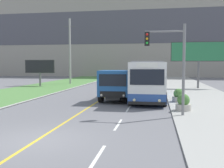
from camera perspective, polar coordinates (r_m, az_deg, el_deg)
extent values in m
plane|color=slate|center=(10.84, -16.10, -11.72)|extent=(300.00, 300.00, 0.00)
cube|color=gold|center=(10.84, -16.10, -11.70)|extent=(0.14, 140.00, 0.01)
cube|color=silver|center=(8.70, -3.21, -15.60)|extent=(0.12, 2.40, 0.01)
cube|color=silver|center=(13.04, 1.36, -8.81)|extent=(0.12, 2.40, 0.01)
cube|color=silver|center=(17.52, 3.55, -5.42)|extent=(0.12, 2.40, 0.01)
cube|color=silver|center=(22.05, 4.84, -3.41)|extent=(0.12, 2.40, 0.01)
cube|color=silver|center=(26.60, 5.68, -2.09)|extent=(0.12, 2.40, 0.01)
cube|color=silver|center=(31.16, 6.27, -1.16)|extent=(0.12, 2.40, 0.01)
cube|color=silver|center=(35.74, 6.72, -0.46)|extent=(0.12, 2.40, 0.01)
cube|color=silver|center=(40.32, 7.06, 0.08)|extent=(0.12, 2.40, 0.01)
cube|color=gray|center=(65.94, 5.75, 11.38)|extent=(80.00, 8.00, 22.17)
cube|color=#4C4C56|center=(62.04, 5.49, 12.34)|extent=(80.00, 0.04, 7.76)
cube|color=white|center=(20.37, 7.91, 0.69)|extent=(2.55, 5.82, 2.83)
cube|color=#2D519E|center=(20.46, 7.88, -2.29)|extent=(2.57, 5.84, 0.70)
cube|color=black|center=(20.35, 7.92, 1.89)|extent=(2.58, 5.35, 0.99)
cube|color=gray|center=(20.33, 7.95, 4.79)|extent=(2.17, 5.23, 0.08)
cube|color=white|center=(27.07, 8.36, 1.58)|extent=(2.55, 5.82, 2.83)
cube|color=#2D519E|center=(27.14, 8.34, -0.67)|extent=(2.57, 5.84, 0.70)
cube|color=black|center=(27.05, 8.37, 2.48)|extent=(2.58, 5.35, 0.99)
cube|color=gray|center=(27.04, 8.39, 4.66)|extent=(2.17, 5.23, 0.08)
cube|color=#474747|center=(23.72, 8.17, 1.20)|extent=(2.35, 0.90, 2.61)
cube|color=black|center=(17.42, 7.62, 1.49)|extent=(2.25, 0.04, 1.04)
cube|color=black|center=(17.58, 7.56, -4.19)|extent=(2.50, 0.06, 0.20)
sphere|color=#F4EAB2|center=(17.60, 4.86, -3.50)|extent=(0.20, 0.20, 0.20)
sphere|color=#F4EAB2|center=(17.54, 10.29, -3.58)|extent=(0.20, 0.20, 0.20)
cube|color=white|center=(17.40, 7.65, 4.16)|extent=(1.41, 0.04, 0.28)
cylinder|color=black|center=(18.94, 4.04, -3.17)|extent=(0.28, 1.00, 1.00)
cylinder|color=black|center=(18.86, 11.41, -3.27)|extent=(0.28, 1.00, 1.00)
cylinder|color=black|center=(22.39, 4.92, -2.01)|extent=(0.28, 1.00, 1.00)
cylinder|color=black|center=(22.32, 11.15, -2.10)|extent=(0.28, 1.00, 1.00)
cylinder|color=black|center=(27.79, 5.86, -0.79)|extent=(0.28, 1.00, 1.00)
cylinder|color=black|center=(27.73, 10.87, -0.85)|extent=(0.28, 1.00, 1.00)
cube|color=black|center=(22.46, 1.55, -2.12)|extent=(1.06, 6.69, 0.20)
cube|color=#235BA3|center=(20.29, 0.72, 0.23)|extent=(2.36, 2.49, 1.94)
cube|color=black|center=(19.03, 0.13, 0.83)|extent=(2.01, 0.04, 0.87)
cube|color=black|center=(19.11, 0.12, -2.29)|extent=(1.89, 0.06, 0.44)
sphere|color=silver|center=(19.26, -2.31, -2.45)|extent=(0.18, 0.18, 0.18)
sphere|color=silver|center=(18.99, 2.58, -2.55)|extent=(0.18, 0.18, 0.18)
cube|color=#B7931E|center=(23.79, 2.02, -1.37)|extent=(2.24, 3.96, 0.12)
cube|color=#B7931E|center=(23.91, -0.50, -0.13)|extent=(0.12, 3.96, 1.12)
cube|color=#B7931E|center=(23.63, 4.58, -0.20)|extent=(0.12, 3.96, 1.12)
cube|color=#B7931E|center=(21.85, 1.35, -0.55)|extent=(2.24, 0.12, 1.12)
cube|color=#B7931E|center=(25.64, 2.60, 0.16)|extent=(2.24, 0.12, 1.12)
cube|color=#B7931E|center=(21.81, 1.36, 1.23)|extent=(2.24, 0.12, 0.24)
cylinder|color=black|center=(20.34, -2.42, -2.59)|extent=(0.30, 1.04, 1.04)
cylinder|color=black|center=(20.00, 3.68, -2.71)|extent=(0.30, 1.04, 1.04)
cylinder|color=black|center=(24.16, -0.47, -1.49)|extent=(0.30, 1.04, 1.04)
cylinder|color=black|center=(23.87, 4.67, -1.57)|extent=(0.30, 1.04, 1.04)
cube|color=maroon|center=(41.41, 5.57, 0.88)|extent=(1.80, 4.30, 0.61)
cube|color=black|center=(41.49, 5.58, 1.76)|extent=(1.53, 2.37, 0.65)
cylinder|color=black|center=(40.21, 4.28, 0.52)|extent=(0.18, 0.62, 0.62)
cylinder|color=black|center=(40.09, 6.59, 0.50)|extent=(0.18, 0.62, 0.62)
cylinder|color=black|center=(42.77, 4.61, 0.75)|extent=(0.18, 0.62, 0.62)
cylinder|color=black|center=(42.66, 6.78, 0.72)|extent=(0.18, 0.62, 0.62)
cylinder|color=#9E9E99|center=(40.25, -9.13, 7.01)|extent=(0.28, 0.28, 9.78)
cylinder|color=#4C4C4C|center=(40.60, -9.20, 12.26)|extent=(1.80, 0.08, 0.08)
cylinder|color=slate|center=(15.28, 15.33, 2.82)|extent=(0.16, 0.16, 5.21)
cylinder|color=slate|center=(15.32, 11.32, 11.16)|extent=(2.20, 0.10, 0.10)
cube|color=black|center=(15.28, 7.65, 9.71)|extent=(0.28, 0.24, 0.80)
sphere|color=red|center=(15.18, 7.64, 10.66)|extent=(0.14, 0.14, 0.14)
sphere|color=orange|center=(15.15, 7.63, 9.76)|extent=(0.14, 0.14, 0.14)
sphere|color=green|center=(15.13, 7.62, 8.85)|extent=(0.14, 0.14, 0.14)
cylinder|color=#59595B|center=(33.37, 18.27, 1.92)|extent=(0.24, 0.24, 3.39)
cube|color=#333333|center=(33.38, 18.38, 6.72)|extent=(6.61, 0.20, 2.37)
cube|color=#287547|center=(33.27, 18.41, 6.73)|extent=(6.45, 0.02, 2.21)
cylinder|color=#59595B|center=(36.88, -15.37, 1.00)|extent=(0.24, 0.24, 1.86)
cube|color=#333333|center=(36.82, -15.43, 3.70)|extent=(4.19, 0.20, 1.77)
cube|color=black|center=(36.72, -15.50, 3.70)|extent=(4.03, 0.02, 1.61)
cylinder|color=#B7B2A8|center=(17.03, 15.26, -4.91)|extent=(0.96, 0.96, 0.39)
sphere|color=#477A38|center=(16.97, 15.29, -3.37)|extent=(0.77, 0.77, 0.77)
cylinder|color=#B7B2A8|center=(20.91, 14.24, -3.23)|extent=(0.94, 0.94, 0.37)
sphere|color=#477A38|center=(20.85, 14.26, -2.02)|extent=(0.75, 0.75, 0.75)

